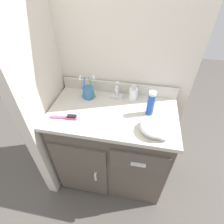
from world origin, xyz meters
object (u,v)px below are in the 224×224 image
at_px(shaving_cream_can, 151,103).
at_px(hand_towel, 157,128).
at_px(soap_dispenser, 133,93).
at_px(toothbrush_cup, 88,92).
at_px(hairbrush, 68,117).

relative_size(shaving_cream_can, hand_towel, 0.93).
distance_m(soap_dispenser, shaving_cream_can, 0.20).
bearing_deg(soap_dispenser, toothbrush_cup, -171.78).
bearing_deg(hand_towel, toothbrush_cup, 152.60).
relative_size(toothbrush_cup, soap_dispenser, 1.58).
bearing_deg(shaving_cream_can, hand_towel, -74.45).
height_order(toothbrush_cup, hand_towel, toothbrush_cup).
height_order(toothbrush_cup, hairbrush, toothbrush_cup).
bearing_deg(toothbrush_cup, hand_towel, -27.40).
xyz_separation_m(toothbrush_cup, hand_towel, (0.51, -0.27, -0.02)).
bearing_deg(toothbrush_cup, soap_dispenser, 8.22).
xyz_separation_m(shaving_cream_can, hand_towel, (0.05, -0.17, -0.06)).
xyz_separation_m(hairbrush, hand_towel, (0.59, -0.01, 0.02)).
xyz_separation_m(soap_dispenser, hand_towel, (0.18, -0.32, -0.02)).
bearing_deg(soap_dispenser, shaving_cream_can, -48.76).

